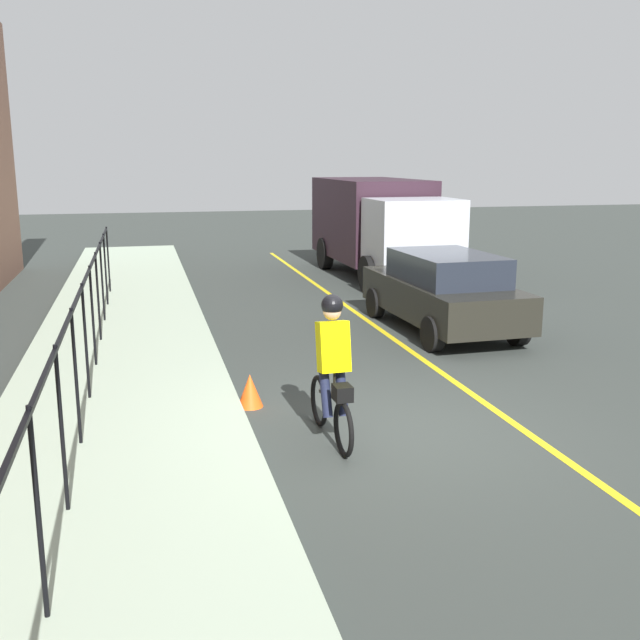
{
  "coord_description": "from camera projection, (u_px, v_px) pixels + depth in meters",
  "views": [
    {
      "loc": [
        -8.29,
        3.01,
        3.38
      ],
      "look_at": [
        2.17,
        0.44,
        1.0
      ],
      "focal_mm": 41.21,
      "sensor_mm": 36.0,
      "label": 1
    }
  ],
  "objects": [
    {
      "name": "box_truck_background",
      "position": [
        379.0,
        223.0,
        21.13
      ],
      "size": [
        6.74,
        2.62,
        2.78
      ],
      "rotation": [
        0.0,
        0.0,
        3.16
      ],
      "color": "#2B1924",
      "rests_on": "ground"
    },
    {
      "name": "lane_line_centre",
      "position": [
        510.0,
        420.0,
        9.66
      ],
      "size": [
        36.0,
        0.12,
        0.01
      ],
      "primitive_type": "cube",
      "color": "yellow",
      "rests_on": "ground"
    },
    {
      "name": "cyclist_lead",
      "position": [
        333.0,
        370.0,
        8.74
      ],
      "size": [
        1.71,
        0.37,
        1.83
      ],
      "rotation": [
        0.0,
        0.0,
        0.03
      ],
      "color": "black",
      "rests_on": "ground"
    },
    {
      "name": "traffic_cone_near",
      "position": [
        250.0,
        390.0,
        10.16
      ],
      "size": [
        0.36,
        0.36,
        0.47
      ],
      "primitive_type": "cone",
      "color": "#EF5316",
      "rests_on": "ground"
    },
    {
      "name": "iron_fence",
      "position": [
        79.0,
        329.0,
        9.07
      ],
      "size": [
        18.74,
        0.04,
        1.6
      ],
      "color": "black",
      "rests_on": "sidewalk"
    },
    {
      "name": "patrol_sedan",
      "position": [
        443.0,
        290.0,
        14.52
      ],
      "size": [
        4.46,
        2.04,
        1.58
      ],
      "rotation": [
        0.0,
        0.0,
        0.03
      ],
      "color": "black",
      "rests_on": "ground"
    },
    {
      "name": "ground_plane",
      "position": [
        395.0,
        431.0,
        9.29
      ],
      "size": [
        80.0,
        80.0,
        0.0
      ],
      "primitive_type": "plane",
      "color": "#333935"
    },
    {
      "name": "sidewalk",
      "position": [
        117.0,
        450.0,
        8.48
      ],
      "size": [
        40.0,
        3.2,
        0.15
      ],
      "primitive_type": "cube",
      "color": "#A1B39B",
      "rests_on": "ground"
    }
  ]
}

